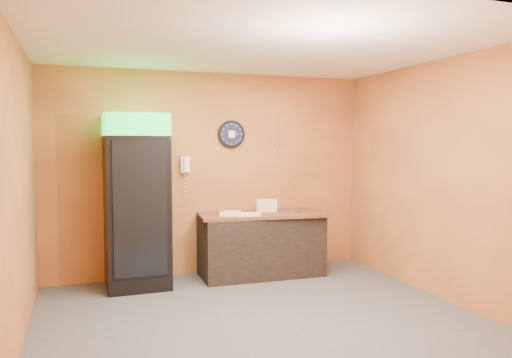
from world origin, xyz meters
name	(u,v)px	position (x,y,z in m)	size (l,w,h in m)	color
floor	(259,319)	(0.00, 0.00, 0.00)	(4.50, 4.50, 0.00)	#47474C
back_wall	(211,174)	(0.00, 2.00, 1.40)	(4.50, 0.02, 2.80)	orange
left_wall	(16,192)	(-2.25, 0.00, 1.40)	(0.02, 4.00, 2.80)	orange
right_wall	(440,180)	(2.25, 0.00, 1.40)	(0.02, 4.00, 2.80)	orange
ceiling	(259,45)	(0.00, 0.00, 2.80)	(4.50, 4.00, 0.02)	white
beverage_cooler	(137,203)	(-1.06, 1.60, 1.07)	(0.78, 0.79, 2.19)	black
prep_counter	(261,245)	(0.61, 1.63, 0.42)	(1.66, 0.74, 0.83)	black
wall_clock	(231,134)	(0.29, 1.97, 1.95)	(0.38, 0.06, 0.38)	black
wall_phone	(185,165)	(-0.37, 1.95, 1.53)	(0.12, 0.10, 0.22)	white
butcher_paper	(261,214)	(0.61, 1.63, 0.85)	(1.69, 0.79, 0.04)	brown
sub_roll_stack	(267,206)	(0.71, 1.68, 0.96)	(0.30, 0.15, 0.18)	#F6ECBF
wrapped_sandwich_left	(231,214)	(0.14, 1.48, 0.89)	(0.31, 0.12, 0.04)	white
wrapped_sandwich_mid	(249,214)	(0.36, 1.40, 0.89)	(0.30, 0.12, 0.04)	white
wrapped_sandwich_right	(231,212)	(0.20, 1.69, 0.89)	(0.27, 0.11, 0.04)	white
kitchen_tool	(235,211)	(0.26, 1.70, 0.90)	(0.06, 0.06, 0.06)	silver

